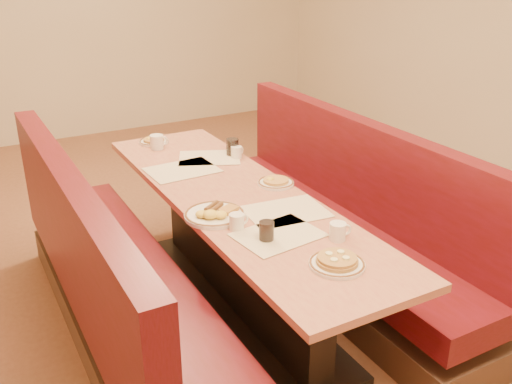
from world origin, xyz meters
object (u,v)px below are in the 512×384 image
booth_left (113,289)px  soda_tumbler_mid (232,147)px  diner_table (237,254)px  booth_right (339,228)px  coffee_mug_a (338,231)px  coffee_mug_b (237,221)px  pancake_plate (337,262)px  eggs_plate (214,214)px  coffee_mug_d (157,142)px  soda_tumbler_near (267,231)px  coffee_mug_c (237,152)px

booth_left → soda_tumbler_mid: (1.01, 0.60, 0.44)m
booth_left → soda_tumbler_mid: 1.26m
soda_tumbler_mid → diner_table: bearing=-115.1°
booth_right → soda_tumbler_mid: bearing=127.1°
booth_left → booth_right: bearing=0.0°
booth_left → coffee_mug_a: booth_left is taller
coffee_mug_b → soda_tumbler_mid: (0.47, 0.98, 0.02)m
booth_left → coffee_mug_b: booth_left is taller
pancake_plate → eggs_plate: (-0.25, 0.70, -0.00)m
coffee_mug_d → soda_tumbler_near: (-0.02, -1.52, -0.00)m
diner_table → eggs_plate: bearing=-137.9°
booth_right → pancake_plate: booth_right is taller
coffee_mug_c → soda_tumbler_mid: soda_tumbler_mid is taller
booth_right → pancake_plate: 1.22m
coffee_mug_c → coffee_mug_d: size_ratio=0.78×
booth_right → soda_tumbler_mid: booth_right is taller
booth_right → eggs_plate: (-0.96, -0.21, 0.41)m
pancake_plate → eggs_plate: bearing=110.0°
pancake_plate → booth_right: bearing=51.9°
pancake_plate → soda_tumbler_mid: size_ratio=2.15×
booth_left → coffee_mug_b: (0.54, -0.38, 0.43)m
booth_right → coffee_mug_b: booth_right is taller
coffee_mug_b → soda_tumbler_mid: 1.09m
eggs_plate → coffee_mug_d: (0.12, 1.18, 0.03)m
booth_right → soda_tumbler_near: bearing=-147.1°
booth_left → coffee_mug_a: (0.91, -0.71, 0.43)m
coffee_mug_b → coffee_mug_d: bearing=80.4°
pancake_plate → coffee_mug_b: bearing=112.0°
booth_right → coffee_mug_d: booth_right is taller
diner_table → booth_left: (-0.73, 0.00, -0.01)m
coffee_mug_d → coffee_mug_b: bearing=-99.2°
booth_left → pancake_plate: (0.76, -0.91, 0.41)m
pancake_plate → coffee_mug_c: 1.47m
soda_tumbler_near → pancake_plate: bearing=-67.3°
coffee_mug_c → coffee_mug_d: coffee_mug_d is taller
booth_left → soda_tumbler_mid: size_ratio=22.07×
booth_left → coffee_mug_b: 0.79m
booth_right → booth_left: bearing=180.0°
booth_left → soda_tumbler_near: (0.61, -0.55, 0.44)m
eggs_plate → coffee_mug_c: bearing=55.6°
eggs_plate → pancake_plate: bearing=-70.0°
pancake_plate → soda_tumbler_near: bearing=112.7°
eggs_plate → booth_left: bearing=157.4°
booth_right → coffee_mug_c: (-0.45, 0.54, 0.43)m
pancake_plate → coffee_mug_d: coffee_mug_d is taller
eggs_plate → soda_tumbler_near: (0.11, -0.34, 0.03)m
diner_table → soda_tumbler_mid: (0.28, 0.60, 0.43)m
eggs_plate → soda_tumbler_mid: soda_tumbler_mid is taller
diner_table → soda_tumbler_near: soda_tumbler_near is taller
coffee_mug_b → booth_right: bearing=16.3°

